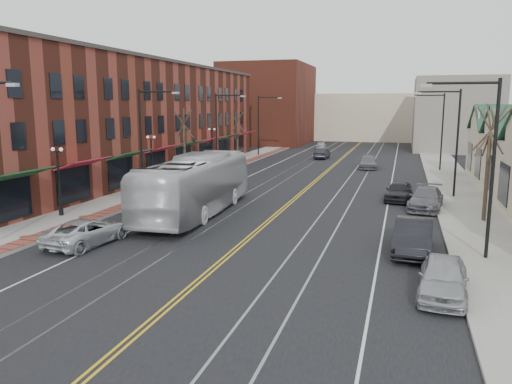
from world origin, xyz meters
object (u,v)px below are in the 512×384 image
Objects in this scene: parked_car_a at (443,278)px; parked_car_d at (399,191)px; parked_suv at (87,232)px; transit_bus at (196,185)px; parked_car_c at (426,198)px; parked_car_b at (413,237)px.

parked_car_a is 1.00× the size of parked_car_d.
parked_suv is 1.13× the size of parked_car_a.
parked_car_a is (14.30, -10.41, -1.16)m from transit_bus.
transit_bus is at bearing -100.84° from parked_suv.
parked_car_d is at bearing -148.10° from transit_bus.
parked_car_a is 0.84× the size of parked_car_c.
parked_car_c is (16.80, 13.99, 0.07)m from parked_suv.
parked_suv is at bearing -165.92° from parked_car_b.
parked_car_b is (15.82, 3.16, 0.13)m from parked_suv.
parked_car_c is 3.16m from parked_car_d.
parked_car_d is (15.01, 16.58, 0.05)m from parked_suv.
parked_car_d is at bearing 100.51° from parked_car_a.
parked_car_a reaches higher than parked_car_d.
parked_car_a is 18.96m from parked_car_d.
parked_car_c is 1.19× the size of parked_car_d.
parked_car_b is (13.32, -4.96, -1.08)m from transit_bus.
parked_car_b is 0.96× the size of parked_car_c.
parked_car_d is (12.51, 8.46, -1.16)m from transit_bus.
parked_car_a is (16.80, -2.29, 0.06)m from parked_suv.
transit_bus reaches higher than parked_car_d.
parked_car_b is 13.44m from parked_car_d.
transit_bus is 2.80× the size of parked_suv.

